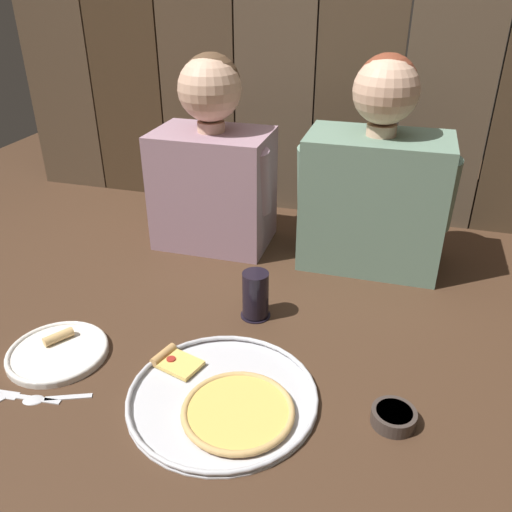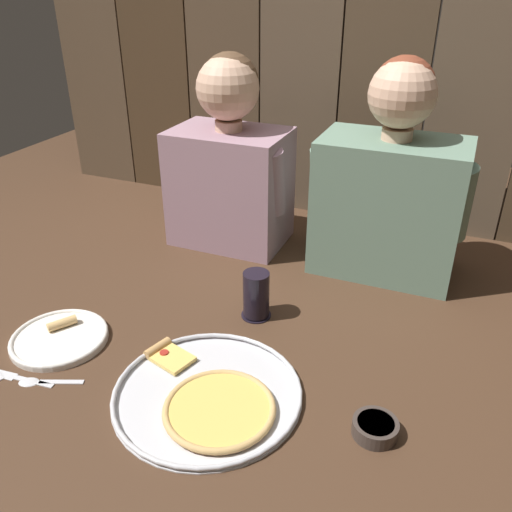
{
  "view_description": "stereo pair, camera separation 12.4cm",
  "coord_description": "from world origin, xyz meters",
  "px_view_note": "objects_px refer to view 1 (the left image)",
  "views": [
    {
      "loc": [
        0.31,
        -0.95,
        0.77
      ],
      "look_at": [
        0.01,
        0.1,
        0.18
      ],
      "focal_mm": 37.14,
      "sensor_mm": 36.0,
      "label": 1
    },
    {
      "loc": [
        0.43,
        -0.91,
        0.77
      ],
      "look_at": [
        0.01,
        0.1,
        0.18
      ],
      "focal_mm": 37.14,
      "sensor_mm": 36.0,
      "label": 2
    }
  ],
  "objects_px": {
    "diner_right": "(376,180)",
    "dinner_plate": "(58,352)",
    "pizza_tray": "(226,400)",
    "dipping_bowl": "(394,416)",
    "diner_left": "(212,164)",
    "drinking_glass": "(256,295)"
  },
  "relations": [
    {
      "from": "dinner_plate",
      "to": "dipping_bowl",
      "type": "relative_size",
      "value": 2.59
    },
    {
      "from": "pizza_tray",
      "to": "diner_left",
      "type": "xyz_separation_m",
      "value": [
        -0.27,
        0.68,
        0.25
      ]
    },
    {
      "from": "pizza_tray",
      "to": "dipping_bowl",
      "type": "bearing_deg",
      "value": 6.94
    },
    {
      "from": "drinking_glass",
      "to": "diner_right",
      "type": "relative_size",
      "value": 0.21
    },
    {
      "from": "diner_left",
      "to": "dipping_bowl",
      "type": "bearing_deg",
      "value": -47.1
    },
    {
      "from": "diner_right",
      "to": "dinner_plate",
      "type": "bearing_deg",
      "value": -134.35
    },
    {
      "from": "dinner_plate",
      "to": "drinking_glass",
      "type": "bearing_deg",
      "value": 35.14
    },
    {
      "from": "dipping_bowl",
      "to": "diner_right",
      "type": "bearing_deg",
      "value": 100.05
    },
    {
      "from": "pizza_tray",
      "to": "dipping_bowl",
      "type": "height_order",
      "value": "dipping_bowl"
    },
    {
      "from": "pizza_tray",
      "to": "dipping_bowl",
      "type": "distance_m",
      "value": 0.33
    },
    {
      "from": "dipping_bowl",
      "to": "diner_right",
      "type": "distance_m",
      "value": 0.69
    },
    {
      "from": "pizza_tray",
      "to": "drinking_glass",
      "type": "height_order",
      "value": "drinking_glass"
    },
    {
      "from": "diner_left",
      "to": "diner_right",
      "type": "distance_m",
      "value": 0.48
    },
    {
      "from": "diner_right",
      "to": "drinking_glass",
      "type": "bearing_deg",
      "value": -122.93
    },
    {
      "from": "dinner_plate",
      "to": "diner_left",
      "type": "xyz_separation_m",
      "value": [
        0.15,
        0.64,
        0.25
      ]
    },
    {
      "from": "dinner_plate",
      "to": "diner_right",
      "type": "bearing_deg",
      "value": 45.65
    },
    {
      "from": "dipping_bowl",
      "to": "diner_right",
      "type": "height_order",
      "value": "diner_right"
    },
    {
      "from": "dinner_plate",
      "to": "diner_right",
      "type": "height_order",
      "value": "diner_right"
    },
    {
      "from": "pizza_tray",
      "to": "diner_left",
      "type": "distance_m",
      "value": 0.78
    },
    {
      "from": "drinking_glass",
      "to": "dipping_bowl",
      "type": "bearing_deg",
      "value": -37.71
    },
    {
      "from": "dinner_plate",
      "to": "dipping_bowl",
      "type": "distance_m",
      "value": 0.74
    },
    {
      "from": "pizza_tray",
      "to": "dinner_plate",
      "type": "height_order",
      "value": "dinner_plate"
    }
  ]
}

